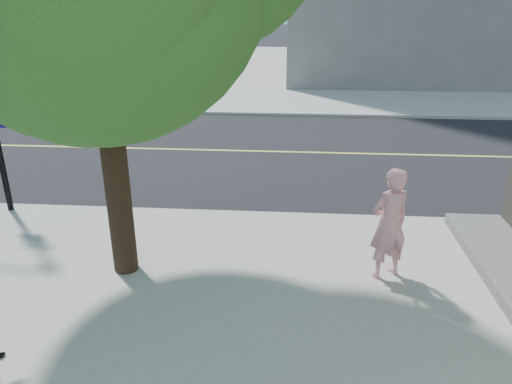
{
  "coord_description": "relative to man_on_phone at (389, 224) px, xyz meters",
  "views": [
    {
      "loc": [
        5.39,
        -9.15,
        4.26
      ],
      "look_at": [
        4.82,
        -1.85,
        1.3
      ],
      "focal_mm": 34.35,
      "sensor_mm": 36.0,
      "label": 1
    }
  ],
  "objects": [
    {
      "name": "ground",
      "position": [
        -6.89,
        2.29,
        -1.02
      ],
      "size": [
        140.0,
        140.0,
        0.0
      ],
      "primitive_type": "plane",
      "color": "black",
      "rests_on": "ground"
    },
    {
      "name": "road_ew",
      "position": [
        -6.89,
        6.79,
        -1.01
      ],
      "size": [
        140.0,
        9.0,
        0.01
      ],
      "primitive_type": "cube",
      "color": "black",
      "rests_on": "ground"
    },
    {
      "name": "sidewalk_ne",
      "position": [
        6.61,
        23.79,
        -0.96
      ],
      "size": [
        29.0,
        25.0,
        0.12
      ],
      "primitive_type": "cube",
      "color": "#A3A497",
      "rests_on": "ground"
    },
    {
      "name": "man_on_phone",
      "position": [
        0.0,
        0.0,
        0.0
      ],
      "size": [
        0.77,
        0.67,
        1.79
      ],
      "primitive_type": "imported",
      "rotation": [
        0.0,
        0.0,
        3.59
      ],
      "color": "pink",
      "rests_on": "sidewalk_se"
    }
  ]
}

